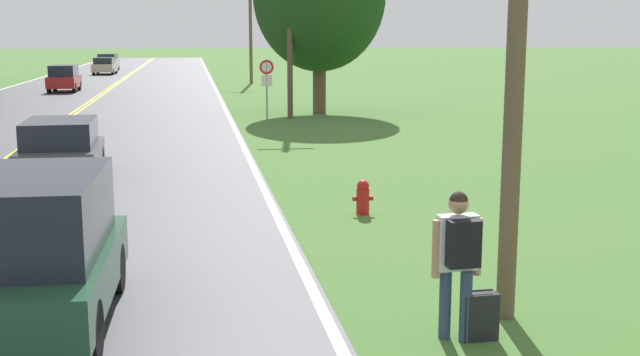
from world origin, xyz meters
TOP-DOWN VIEW (x-y plane):
  - hitchhiker_person at (8.39, 3.18)m, footprint 0.62×0.44m
  - suitcase at (8.68, 3.17)m, footprint 0.45×0.19m
  - fire_hydrant at (8.74, 10.06)m, footprint 0.42×0.26m
  - traffic_sign at (8.37, 26.64)m, footprint 0.60×0.10m
  - utility_pole_foreground at (9.30, 3.88)m, footprint 1.80×0.24m
  - utility_pole_midground at (9.61, 29.05)m, footprint 1.80×0.24m
  - utility_pole_far at (9.82, 54.21)m, footprint 1.80×0.24m
  - car_dark_green_van_nearest at (3.43, 4.53)m, footprint 1.80×4.00m
  - car_dark_grey_hatchback_approaching at (2.08, 15.17)m, footprint 1.98×3.58m
  - car_red_hatchback_mid_far at (-2.54, 47.26)m, footprint 1.72×3.59m
  - car_champagne_hatchback_receding at (-2.25, 69.64)m, footprint 1.98×4.21m
  - car_silver_suv_distant at (-2.62, 76.50)m, footprint 1.95×4.13m

SIDE VIEW (x-z plane):
  - suitcase at x=8.68m, z-range -0.02..0.61m
  - fire_hydrant at x=8.74m, z-range 0.01..0.72m
  - car_champagne_hatchback_receding at x=-2.25m, z-range 0.05..1.56m
  - car_dark_grey_hatchback_approaching at x=2.08m, z-range 0.05..1.56m
  - car_red_hatchback_mid_far at x=-2.54m, z-range 0.04..1.72m
  - car_silver_suv_distant at x=-2.62m, z-range 0.06..1.74m
  - car_dark_green_van_nearest at x=3.43m, z-range 0.03..1.96m
  - hitchhiker_person at x=8.39m, z-range 0.20..2.03m
  - traffic_sign at x=8.37m, z-range 0.67..3.29m
  - utility_pole_foreground at x=9.30m, z-range 0.15..7.40m
  - utility_pole_far at x=9.82m, z-range 0.16..9.58m
  - utility_pole_midground at x=9.61m, z-range 0.16..9.65m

